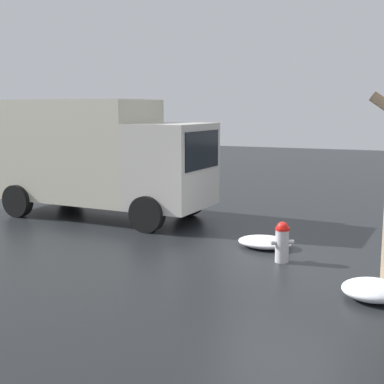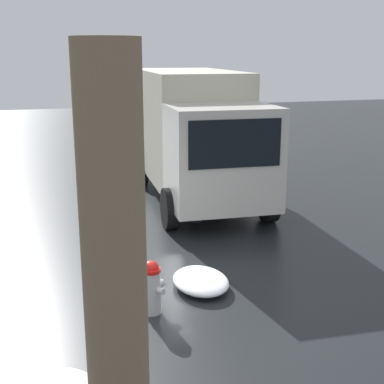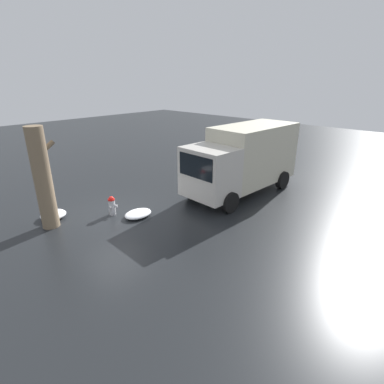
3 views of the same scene
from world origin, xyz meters
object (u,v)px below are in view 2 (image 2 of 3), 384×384
at_px(tree_trunk, 113,245).
at_px(pedestrian, 195,180).
at_px(fire_hydrant, 152,286).
at_px(delivery_truck, 195,132).

bearing_deg(tree_trunk, pedestrian, -23.75).
relative_size(fire_hydrant, tree_trunk, 0.21).
bearing_deg(fire_hydrant, delivery_truck, 33.75).
bearing_deg(fire_hydrant, pedestrian, 30.92).
relative_size(fire_hydrant, pedestrian, 0.46).
bearing_deg(tree_trunk, delivery_truck, -22.07).
height_order(tree_trunk, delivery_truck, tree_trunk).
bearing_deg(pedestrian, delivery_truck, 179.66).
height_order(fire_hydrant, tree_trunk, tree_trunk).
distance_m(fire_hydrant, tree_trunk, 2.80).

